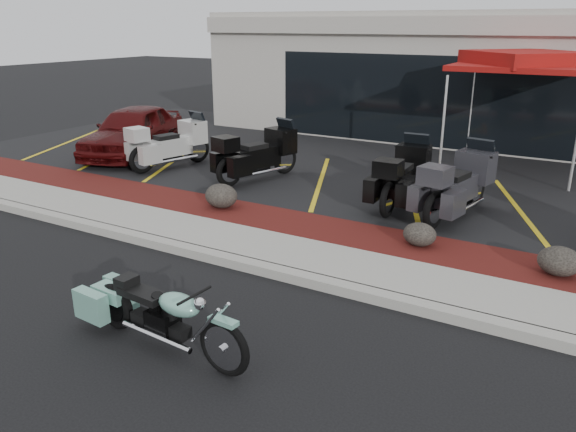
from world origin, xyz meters
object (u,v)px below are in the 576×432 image
Objects in this scene: hero_cruiser at (224,340)px; popup_canopy at (525,63)px; parked_car at (133,131)px; traffic_cone at (426,168)px; touring_white at (197,137)px.

hero_cruiser is 0.62× the size of popup_canopy.
parked_car reaches higher than traffic_cone.
touring_white is 2.10m from parked_car.
popup_canopy is (1.66, 1.86, 2.39)m from traffic_cone.
traffic_cone is at bearing -155.78° from popup_canopy.
touring_white is at bearing -179.19° from popup_canopy.
touring_white is 0.57× the size of popup_canopy.
touring_white is at bearing -164.95° from traffic_cone.
hero_cruiser is 0.63× the size of parked_car.
hero_cruiser is 5.74× the size of traffic_cone.
touring_white is at bearing -11.94° from parked_car.
touring_white is 8.32m from popup_canopy.
traffic_cone is at bearing -4.99° from parked_car.
hero_cruiser is 10.83m from parked_car.
parked_car is at bearing 110.65° from touring_white.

